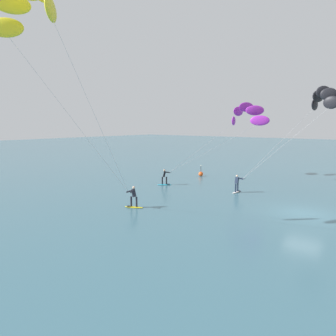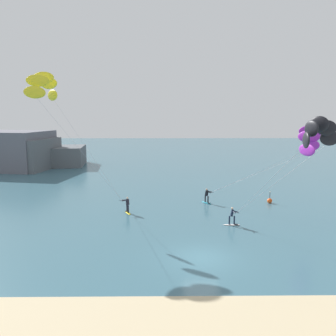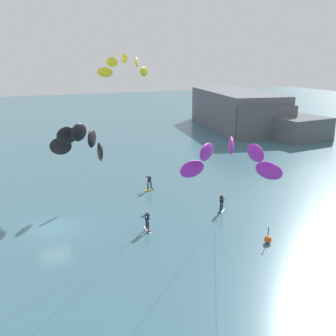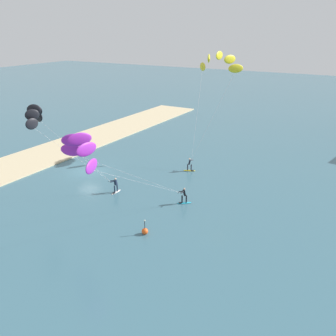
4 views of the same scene
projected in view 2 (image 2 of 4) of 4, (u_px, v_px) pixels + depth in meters
name	position (u px, v px, depth m)	size (l,w,h in m)	color
ground_plane	(202.00, 258.00, 23.32)	(240.00, 240.00, 0.00)	#386070
kitesurfer_nearshore	(306.00, 142.00, 32.02)	(11.88, 8.72, 8.87)	#23ADD1
kitesurfer_mid_water	(47.00, 91.00, 32.00)	(9.25, 6.32, 13.92)	yellow
kitesurfer_far_out	(313.00, 138.00, 23.34)	(7.25, 7.82, 9.79)	white
marker_buoy	(270.00, 201.00, 37.68)	(0.56, 0.56, 1.38)	#EA5119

